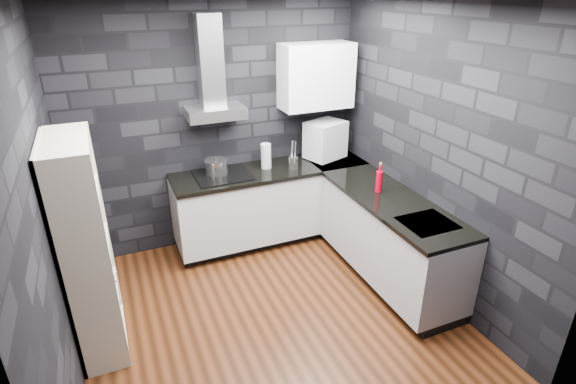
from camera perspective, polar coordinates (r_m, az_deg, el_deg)
ground at (r=4.28m, az=-2.03°, el=-15.43°), size 3.20×3.20×0.00m
wall_back at (r=5.02m, az=-9.05°, el=8.19°), size 3.20×0.05×2.70m
wall_front at (r=2.32m, az=12.56°, el=-13.63°), size 3.20×0.05×2.70m
wall_left at (r=3.41m, az=-28.85°, el=-3.10°), size 0.05×3.20×2.70m
wall_right at (r=4.36m, az=18.08°, el=4.64°), size 0.05×3.20×2.70m
toekick_back at (r=5.43m, az=-2.23°, el=-5.19°), size 2.18×0.50×0.10m
toekick_right at (r=4.85m, az=12.67°, el=-9.89°), size 0.50×1.78×0.10m
counter_back_cab at (r=5.19m, az=-2.15°, el=-1.29°), size 2.20×0.60×0.76m
counter_right_cab at (r=4.60m, az=12.75°, el=-5.61°), size 0.60×1.80×0.76m
counter_back_top at (r=5.02m, az=-2.18°, el=2.77°), size 2.20×0.62×0.04m
counter_right_top at (r=4.41m, az=13.13°, el=-1.16°), size 0.62×1.80×0.04m
counter_corner_top at (r=5.34m, az=5.83°, el=4.06°), size 0.62×0.62×0.04m
hood_body at (r=4.77m, az=-9.20°, el=9.92°), size 0.60×0.34×0.12m
hood_chimney at (r=4.74m, az=-9.85°, el=16.07°), size 0.24×0.20×0.90m
upper_cabinet at (r=5.09m, az=3.58°, el=14.47°), size 0.80×0.35×0.70m
cooktop at (r=4.86m, az=-8.29°, el=2.11°), size 0.58×0.50×0.01m
sink_rim at (r=4.07m, az=17.30°, el=-3.80°), size 0.44×0.40×0.01m
pot at (r=4.89m, az=-9.08°, el=3.13°), size 0.30×0.30×0.14m
glass_vase at (r=4.99m, az=-2.81°, el=4.59°), size 0.12×0.12×0.28m
storage_jar at (r=5.10m, az=-2.92°, el=4.00°), size 0.11×0.11×0.11m
utensil_crock at (r=5.00m, az=0.64°, el=3.77°), size 0.12×0.12×0.13m
appliance_garage at (r=5.27m, az=4.76°, el=6.63°), size 0.51×0.45×0.43m
red_bottle at (r=4.49m, az=11.48°, el=1.31°), size 0.07×0.07×0.22m
bookshelf at (r=3.84m, az=-24.20°, el=-6.73°), size 0.53×0.86×1.80m
fruit_bowl at (r=3.77m, az=-24.29°, el=-6.70°), size 0.30×0.30×0.06m
book_red at (r=4.13m, az=-23.61°, el=-9.65°), size 0.15×0.07×0.21m
book_second at (r=4.17m, az=-23.51°, el=-8.87°), size 0.14×0.09×0.20m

